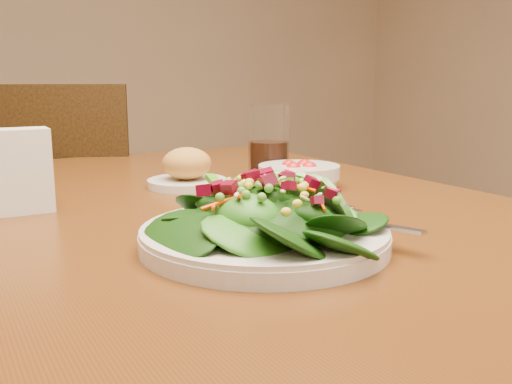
# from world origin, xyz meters

# --- Properties ---
(dining_table) EXTENTS (0.90, 1.40, 0.75)m
(dining_table) POSITION_xyz_m (0.00, 0.00, 0.65)
(dining_table) COLOR #4C200A
(dining_table) RESTS_ON ground_plane
(chair_far) EXTENTS (0.56, 0.57, 0.93)m
(chair_far) POSITION_xyz_m (-0.09, 0.86, 0.49)
(chair_far) COLOR #33210D
(chair_far) RESTS_ON ground_plane
(salad_plate) EXTENTS (0.30, 0.30, 0.09)m
(salad_plate) POSITION_xyz_m (-0.05, -0.21, 0.78)
(salad_plate) COLOR silver
(salad_plate) RESTS_ON dining_table
(bread_plate) EXTENTS (0.15, 0.15, 0.07)m
(bread_plate) POSITION_xyz_m (0.01, 0.19, 0.78)
(bread_plate) COLOR silver
(bread_plate) RESTS_ON dining_table
(tomato_bowl) EXTENTS (0.15, 0.15, 0.05)m
(tomato_bowl) POSITION_xyz_m (0.19, 0.08, 0.77)
(tomato_bowl) COLOR silver
(tomato_bowl) RESTS_ON dining_table
(drinking_glass) EXTENTS (0.08, 0.08, 0.15)m
(drinking_glass) POSITION_xyz_m (0.20, 0.20, 0.81)
(drinking_glass) COLOR silver
(drinking_glass) RESTS_ON dining_table
(napkin_holder) EXTENTS (0.10, 0.05, 0.13)m
(napkin_holder) POSITION_xyz_m (-0.29, 0.12, 0.82)
(napkin_holder) COLOR white
(napkin_holder) RESTS_ON dining_table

